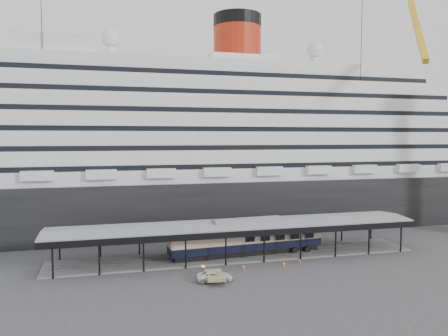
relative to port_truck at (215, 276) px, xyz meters
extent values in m
plane|color=#3D3D3F|center=(6.07, 5.44, -0.63)|extent=(200.00, 200.00, 0.00)
cube|color=black|center=(6.07, 37.44, 4.37)|extent=(130.00, 30.00, 10.00)
cylinder|color=#A6230D|center=(14.07, 37.44, 36.77)|extent=(10.00, 10.00, 9.00)
cylinder|color=black|center=(14.07, 37.44, 42.02)|extent=(10.10, 10.10, 2.50)
sphere|color=silver|center=(-11.93, 37.44, 37.07)|extent=(3.60, 3.60, 3.60)
sphere|color=silver|center=(32.07, 37.44, 37.07)|extent=(3.60, 3.60, 3.60)
cube|color=slate|center=(6.07, 10.44, -0.51)|extent=(56.00, 8.00, 0.24)
cube|color=slate|center=(6.07, 9.72, -0.35)|extent=(54.00, 0.08, 0.10)
cube|color=slate|center=(6.07, 11.16, -0.35)|extent=(54.00, 0.08, 0.10)
cube|color=black|center=(6.07, 5.94, 3.82)|extent=(56.00, 0.18, 0.90)
cube|color=black|center=(6.07, 14.94, 3.82)|extent=(56.00, 0.18, 0.90)
cube|color=slate|center=(6.07, 10.44, 4.55)|extent=(56.00, 9.00, 0.24)
cylinder|color=black|center=(-23.15, 27.19, 22.97)|extent=(0.12, 0.12, 47.21)
cube|color=gold|center=(45.20, 20.56, 38.57)|extent=(11.42, 18.78, 16.80)
cylinder|color=black|center=(36.33, 25.69, 22.97)|extent=(0.12, 0.12, 47.21)
imported|color=silver|center=(0.00, 0.00, 0.00)|extent=(4.74, 2.58, 1.26)
cube|color=black|center=(7.63, 10.44, 0.00)|extent=(23.34, 4.34, 0.77)
cube|color=black|center=(7.63, 10.44, 0.99)|extent=(24.48, 4.86, 1.22)
cube|color=beige|center=(7.63, 10.44, 2.32)|extent=(24.48, 4.90, 1.44)
cube|color=black|center=(7.63, 10.44, 3.26)|extent=(24.48, 4.86, 0.44)
cube|color=red|center=(4.94, 3.52, -0.61)|extent=(0.43, 0.43, 0.03)
cone|color=red|center=(4.94, 3.52, -0.21)|extent=(0.36, 0.36, 0.80)
cylinder|color=white|center=(4.94, 3.52, -0.13)|extent=(0.26, 0.26, 0.16)
cube|color=#D0500B|center=(10.87, 3.39, -0.61)|extent=(0.49, 0.49, 0.03)
cone|color=#D0500B|center=(10.87, 3.39, -0.21)|extent=(0.41, 0.41, 0.80)
cylinder|color=white|center=(10.87, 3.39, -0.13)|extent=(0.26, 0.26, 0.16)
cube|color=red|center=(13.82, 4.63, -0.62)|extent=(0.37, 0.37, 0.03)
cone|color=red|center=(13.82, 4.63, -0.29)|extent=(0.31, 0.31, 0.64)
cylinder|color=white|center=(13.82, 4.63, -0.23)|extent=(0.20, 0.20, 0.12)
camera|label=1|loc=(-12.74, -52.57, 17.53)|focal=35.00mm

